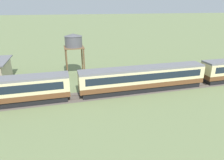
# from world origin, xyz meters

# --- Properties ---
(passenger_train) EXTENTS (110.99, 3.01, 4.00)m
(passenger_train) POSITION_xyz_m (-26.65, 0.97, 2.22)
(passenger_train) COLOR brown
(passenger_train) RESTS_ON ground_plane
(railway_track) EXTENTS (155.13, 3.60, 0.04)m
(railway_track) POSITION_xyz_m (-21.14, 0.97, 0.01)
(railway_track) COLOR #665B51
(railway_track) RESTS_ON ground_plane
(water_tower) EXTENTS (3.74, 3.74, 8.35)m
(water_tower) POSITION_xyz_m (-37.04, 11.45, 6.77)
(water_tower) COLOR brown
(water_tower) RESTS_ON ground_plane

